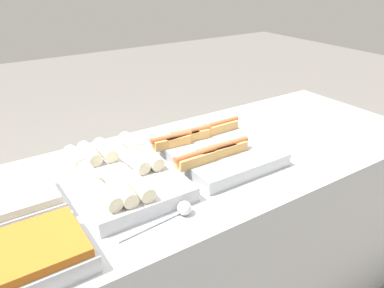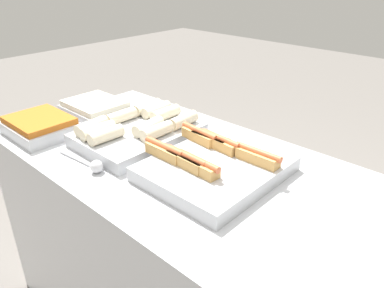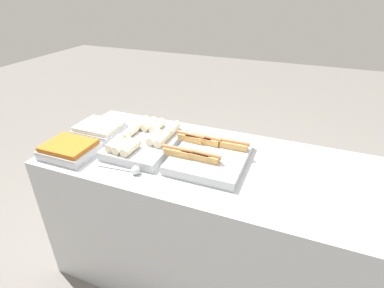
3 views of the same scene
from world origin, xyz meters
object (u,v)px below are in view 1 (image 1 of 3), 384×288
object	(u,v)px
tray_side_front	(32,256)
tray_side_back	(12,204)
serving_spoon_near	(178,211)
serving_spoon_far	(112,147)
tray_wraps	(120,175)
tray_hotdogs	(212,148)

from	to	relation	value
tray_side_front	tray_side_back	bearing A→B (deg)	90.00
tray_side_front	serving_spoon_near	distance (m)	0.41
serving_spoon_near	serving_spoon_far	world-z (taller)	same
serving_spoon_far	tray_wraps	bearing A→B (deg)	-106.20
tray_wraps	serving_spoon_far	world-z (taller)	tray_wraps
tray_wraps	tray_side_back	world-z (taller)	tray_wraps
tray_side_front	tray_side_back	size ratio (longest dim) A/B	1.00
serving_spoon_far	serving_spoon_near	bearing A→B (deg)	-90.28
serving_spoon_near	serving_spoon_far	size ratio (longest dim) A/B	0.97
tray_hotdogs	tray_wraps	xyz separation A→B (m)	(-0.39, 0.00, 0.00)
tray_side_front	serving_spoon_near	size ratio (longest dim) A/B	1.11
tray_wraps	tray_side_front	xyz separation A→B (m)	(-0.34, -0.24, -0.00)
tray_wraps	tray_side_front	distance (m)	0.41
tray_hotdogs	tray_side_back	xyz separation A→B (m)	(-0.72, 0.03, 0.00)
tray_hotdogs	serving_spoon_far	bearing A→B (deg)	140.82
tray_side_back	serving_spoon_far	size ratio (longest dim) A/B	1.08
tray_wraps	serving_spoon_far	size ratio (longest dim) A/B	1.80
tray_hotdogs	serving_spoon_far	size ratio (longest dim) A/B	1.77
tray_wraps	serving_spoon_near	xyz separation A→B (m)	(0.07, -0.26, -0.02)
tray_side_back	serving_spoon_near	distance (m)	0.50
tray_side_back	serving_spoon_near	size ratio (longest dim) A/B	1.11
tray_hotdogs	tray_side_front	size ratio (longest dim) A/B	1.64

